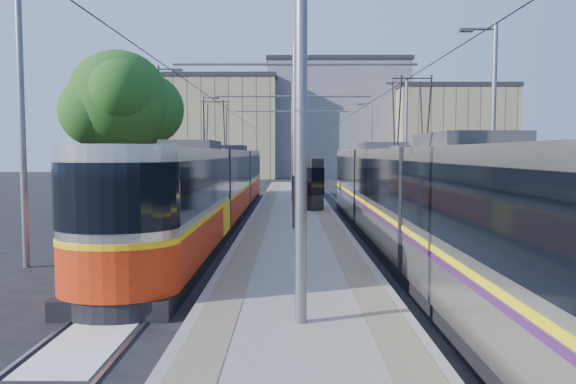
{
  "coord_description": "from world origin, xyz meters",
  "views": [
    {
      "loc": [
        -0.18,
        -13.34,
        3.18
      ],
      "look_at": [
        -0.27,
        9.19,
        1.6
      ],
      "focal_mm": 35.0,
      "sensor_mm": 36.0,
      "label": 1
    }
  ],
  "objects": [
    {
      "name": "tactile_strip_right",
      "position": [
        1.45,
        17.0,
        0.3
      ],
      "size": [
        0.7,
        50.0,
        0.01
      ],
      "primitive_type": "cube",
      "color": "gray",
      "rests_on": "platform"
    },
    {
      "name": "tactile_strip_left",
      "position": [
        -1.45,
        17.0,
        0.3
      ],
      "size": [
        0.7,
        50.0,
        0.01
      ],
      "primitive_type": "cube",
      "color": "gray",
      "rests_on": "platform"
    },
    {
      "name": "tram_left",
      "position": [
        -3.6,
        12.42,
        1.71
      ],
      "size": [
        2.43,
        31.43,
        5.5
      ],
      "color": "black",
      "rests_on": "ground"
    },
    {
      "name": "tree",
      "position": [
        -8.75,
        16.28,
        5.73
      ],
      "size": [
        5.84,
        5.4,
        8.48
      ],
      "color": "#382314",
      "rests_on": "ground"
    },
    {
      "name": "street_lamps",
      "position": [
        -0.0,
        21.0,
        4.18
      ],
      "size": [
        15.18,
        38.22,
        8.0
      ],
      "color": "slate",
      "rests_on": "ground"
    },
    {
      "name": "shelter",
      "position": [
        0.95,
        14.78,
        1.66
      ],
      "size": [
        1.13,
        1.36,
        2.6
      ],
      "rotation": [
        0.0,
        0.0,
        0.41
      ],
      "color": "black",
      "rests_on": "platform"
    },
    {
      "name": "platform",
      "position": [
        0.0,
        17.0,
        0.15
      ],
      "size": [
        4.0,
        50.0,
        0.3
      ],
      "primitive_type": "cube",
      "color": "gray",
      "rests_on": "ground"
    },
    {
      "name": "building_centre",
      "position": [
        6.0,
        64.0,
        7.64
      ],
      "size": [
        18.36,
        14.28,
        15.27
      ],
      "color": "gray",
      "rests_on": "ground"
    },
    {
      "name": "catenary",
      "position": [
        0.0,
        14.15,
        4.52
      ],
      "size": [
        9.2,
        70.0,
        7.0
      ],
      "color": "slate",
      "rests_on": "platform"
    },
    {
      "name": "ground",
      "position": [
        0.0,
        0.0,
        0.0
      ],
      "size": [
        160.0,
        160.0,
        0.0
      ],
      "primitive_type": "plane",
      "color": "black",
      "rests_on": "ground"
    },
    {
      "name": "building_right",
      "position": [
        20.0,
        58.0,
        5.75
      ],
      "size": [
        14.28,
        10.2,
        11.49
      ],
      "color": "#9B9069",
      "rests_on": "ground"
    },
    {
      "name": "building_left",
      "position": [
        -10.0,
        60.0,
        6.41
      ],
      "size": [
        16.32,
        12.24,
        12.8
      ],
      "color": "#9B9069",
      "rests_on": "ground"
    },
    {
      "name": "track_arrow",
      "position": [
        -3.6,
        -3.0,
        0.01
      ],
      "size": [
        1.2,
        5.0,
        0.01
      ],
      "primitive_type": "cube",
      "color": "silver",
      "rests_on": "ground"
    },
    {
      "name": "rails",
      "position": [
        0.0,
        17.0,
        0.02
      ],
      "size": [
        8.71,
        70.0,
        0.03
      ],
      "color": "gray",
      "rests_on": "ground"
    },
    {
      "name": "tram_right",
      "position": [
        3.6,
        4.37,
        1.86
      ],
      "size": [
        2.43,
        28.24,
        5.5
      ],
      "color": "black",
      "rests_on": "ground"
    }
  ]
}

